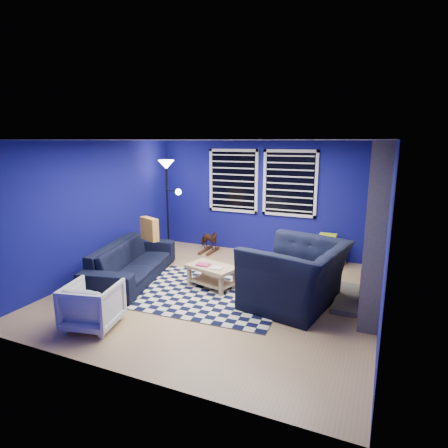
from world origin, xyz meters
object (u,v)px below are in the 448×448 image
object	(u,v)px
sofa	(132,262)
rocking_horse	(209,240)
armchair_bent	(93,305)
armchair_big	(296,275)
cabinet	(327,251)
tv	(385,202)
floor_lamp	(167,177)
coffee_table	(212,272)

from	to	relation	value
sofa	rocking_horse	size ratio (longest dim) A/B	4.39
sofa	armchair_bent	bearing A→B (deg)	-173.21
armchair_big	cabinet	world-z (taller)	armchair_big
rocking_horse	cabinet	xyz separation A→B (m)	(2.59, 0.24, -0.01)
tv	floor_lamp	world-z (taller)	floor_lamp
sofa	coffee_table	world-z (taller)	sofa
rocking_horse	cabinet	distance (m)	2.60
floor_lamp	armchair_bent	bearing A→B (deg)	-74.60
sofa	armchair_bent	world-z (taller)	sofa
cabinet	armchair_big	bearing A→B (deg)	-69.91
cabinet	sofa	bearing A→B (deg)	-119.30
armchair_bent	tv	bearing A→B (deg)	-145.57
armchair_big	armchair_bent	size ratio (longest dim) A/B	2.18
tv	cabinet	world-z (taller)	tv
cabinet	floor_lamp	bearing A→B (deg)	-148.27
rocking_horse	cabinet	bearing A→B (deg)	-71.41
armchair_big	rocking_horse	distance (m)	3.15
coffee_table	cabinet	xyz separation A→B (m)	(1.62, 2.14, -0.01)
armchair_bent	coffee_table	world-z (taller)	armchair_bent
tv	armchair_bent	xyz separation A→B (m)	(-3.52, -3.78, -1.09)
floor_lamp	sofa	bearing A→B (deg)	-79.07
armchair_big	cabinet	size ratio (longest dim) A/B	1.99
tv	armchair_big	world-z (taller)	tv
rocking_horse	floor_lamp	world-z (taller)	floor_lamp
armchair_bent	armchair_big	bearing A→B (deg)	-155.34
sofa	coffee_table	distance (m)	1.52
coffee_table	cabinet	size ratio (longest dim) A/B	1.23
sofa	floor_lamp	xyz separation A→B (m)	(-0.36, 1.86, 1.36)
armchair_bent	cabinet	size ratio (longest dim) A/B	0.91
rocking_horse	cabinet	size ratio (longest dim) A/B	0.69
cabinet	rocking_horse	bearing A→B (deg)	-150.68
rocking_horse	armchair_big	bearing A→B (deg)	-116.05
tv	coffee_table	bearing A→B (deg)	-144.24
sofa	cabinet	bearing A→B (deg)	-66.54
rocking_horse	cabinet	world-z (taller)	cabinet
tv	armchair_bent	world-z (taller)	tv
sofa	floor_lamp	distance (m)	2.33
sofa	armchair_big	bearing A→B (deg)	-101.33
sofa	tv	bearing A→B (deg)	-76.55
armchair_big	floor_lamp	bearing A→B (deg)	-106.77
cabinet	armchair_bent	bearing A→B (deg)	-97.98
armchair_big	coffee_table	size ratio (longest dim) A/B	1.61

